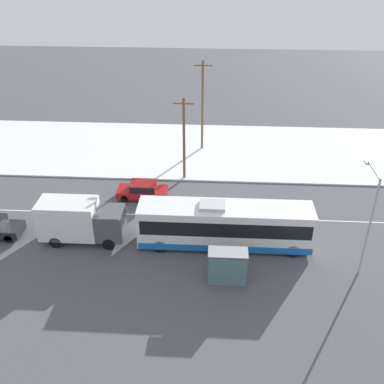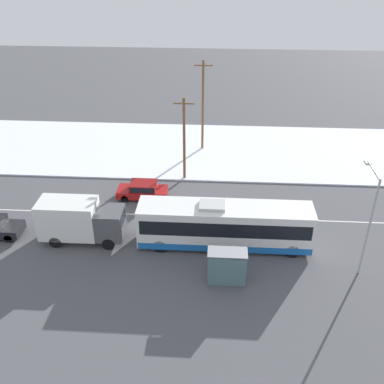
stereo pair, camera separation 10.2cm
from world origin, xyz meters
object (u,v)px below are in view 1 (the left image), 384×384
Objects in this scene: city_bus at (225,225)px; streetlamp at (369,209)px; box_truck at (80,220)px; utility_pole_roadside at (184,138)px; bus_shelter at (228,264)px; sedan_car at (143,190)px; pedestrian_at_stop at (233,261)px; utility_pole_snowlot at (202,105)px.

streetlamp reaches higher than city_bus.
city_bus is 10.47m from box_truck.
bus_shelter is at bearing -74.92° from utility_pole_roadside.
streetlamp is (8.98, -1.97, 2.91)m from city_bus.
box_truck is at bearing -124.44° from utility_pole_roadside.
streetlamp reaches higher than bus_shelter.
city_bus is at bearing 137.98° from sedan_car.
pedestrian_at_stop is 9.24m from streetlamp.
utility_pole_roadside reaches higher than sedan_car.
box_truck reaches higher than sedan_car.
streetlamp is at bearing 152.73° from sedan_car.
box_truck is 0.79× the size of utility_pole_roadside.
box_truck is 3.81× the size of pedestrian_at_stop.
utility_pole_roadside is at bearing 107.87° from pedestrian_at_stop.
streetlamp is at bearing 7.82° from pedestrian_at_stop.
city_bus is 9.64m from streetlamp.
city_bus reaches higher than box_truck.
utility_pole_snowlot is (-2.30, 16.54, 3.12)m from city_bus.
city_bus is at bearing 167.64° from streetlamp.
pedestrian_at_stop is at bearing -72.13° from utility_pole_roadside.
sedan_car is at bearing 124.02° from bus_shelter.
box_truck is at bearing 174.40° from streetlamp.
box_truck reaches higher than bus_shelter.
city_bus is 4.89× the size of bus_shelter.
bus_shelter is (7.07, -10.47, 0.87)m from sedan_car.
utility_pole_snowlot is at bearing 98.24° from pedestrian_at_stop.
bus_shelter is 14.84m from utility_pole_roadside.
streetlamp is at bearing -58.65° from utility_pole_snowlot.
city_bus reaches higher than bus_shelter.
city_bus reaches higher than pedestrian_at_stop.
sedan_car is 2.65× the size of pedestrian_at_stop.
bus_shelter is 21.17m from utility_pole_snowlot.
box_truck is 11.46m from pedestrian_at_stop.
utility_pole_roadside is (-3.81, 14.14, 2.37)m from bus_shelter.
city_bus is 2.92× the size of sedan_car.
sedan_car is 12.66m from bus_shelter.
streetlamp is at bearing -43.21° from utility_pole_roadside.
pedestrian_at_stop is at bearing -81.76° from utility_pole_snowlot.
box_truck is at bearing 164.47° from pedestrian_at_stop.
box_truck is at bearing 60.40° from sedan_car.
city_bus is 1.72× the size of streetlamp.
sedan_car is 0.59× the size of streetlamp.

